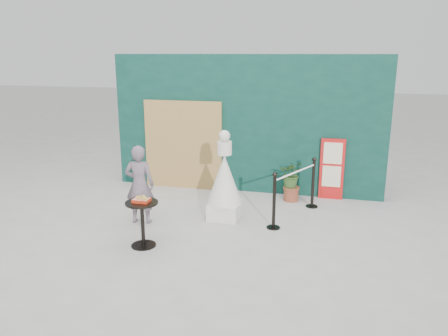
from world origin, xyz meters
TOP-DOWN VIEW (x-y plane):
  - ground at (0.00, 0.00)m, footprint 60.00×60.00m
  - back_wall at (0.00, 3.15)m, footprint 6.00×0.30m
  - bamboo_fence at (-1.40, 2.94)m, footprint 1.80×0.08m
  - woman at (-1.45, 0.71)m, footprint 0.57×0.42m
  - menu_board at (1.90, 2.95)m, footprint 0.50×0.07m
  - statue at (-0.01, 1.28)m, footprint 0.66×0.66m
  - cafe_table at (-0.98, -0.23)m, footprint 0.52×0.52m
  - food_basket at (-0.97, -0.23)m, footprint 0.26×0.19m
  - planter at (1.10, 2.61)m, footprint 0.51×0.44m
  - stanchion_barrier at (1.25, 1.67)m, footprint 0.84×1.54m

SIDE VIEW (x-z plane):
  - ground at x=0.00m, z-range 0.00..0.00m
  - stanchion_barrier at x=1.25m, z-range -0.02..1.01m
  - cafe_table at x=-0.98m, z-range 0.12..0.87m
  - planter at x=1.10m, z-range 0.07..0.94m
  - menu_board at x=1.90m, z-range 0.00..1.30m
  - statue at x=-0.01m, z-range -0.15..1.53m
  - woman at x=-1.45m, z-range 0.00..1.45m
  - food_basket at x=-0.97m, z-range 0.73..0.84m
  - bamboo_fence at x=-1.40m, z-range 0.00..2.00m
  - back_wall at x=0.00m, z-range 0.00..3.00m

